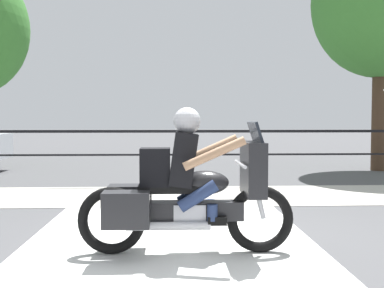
% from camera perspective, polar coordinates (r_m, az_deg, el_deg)
% --- Properties ---
extents(ground_plane, '(120.00, 120.00, 0.00)m').
position_cam_1_polar(ground_plane, '(5.79, 0.85, -11.49)').
color(ground_plane, '#4C4C4F').
extents(sidewalk_band, '(44.00, 2.40, 0.01)m').
position_cam_1_polar(sidewalk_band, '(9.12, -0.38, -6.11)').
color(sidewalk_band, '#B7B2A8').
rests_on(sidewalk_band, ground).
extents(crosswalk_band, '(3.38, 6.00, 0.01)m').
position_cam_1_polar(crosswalk_band, '(5.59, -2.60, -11.99)').
color(crosswalk_band, silver).
rests_on(crosswalk_band, ground).
extents(fence_railing, '(36.00, 0.05, 1.21)m').
position_cam_1_polar(fence_railing, '(10.53, -0.68, 0.28)').
color(fence_railing, black).
rests_on(fence_railing, ground).
extents(motorcycle, '(2.33, 0.76, 1.57)m').
position_cam_1_polar(motorcycle, '(5.18, -0.78, -5.42)').
color(motorcycle, black).
rests_on(motorcycle, ground).
extents(tree_behind_sign, '(3.82, 3.82, 6.80)m').
position_cam_1_polar(tree_behind_sign, '(14.82, 21.54, 15.35)').
color(tree_behind_sign, '#473323').
rests_on(tree_behind_sign, ground).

